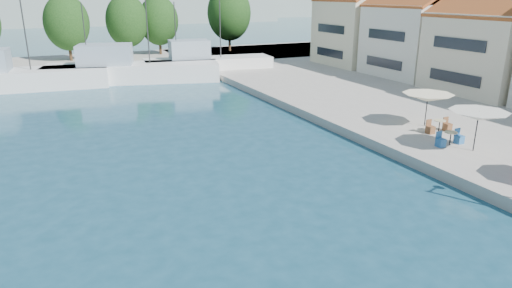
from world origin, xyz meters
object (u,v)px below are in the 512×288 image
umbrella_cream (428,98)px  trawler_02 (7,78)px  trawler_04 (206,64)px  trawler_03 (129,71)px  umbrella_white (478,116)px

umbrella_cream → trawler_02: bearing=131.8°
trawler_02 → trawler_04: (19.78, 0.38, 0.00)m
trawler_02 → trawler_03: bearing=3.6°
trawler_04 → umbrella_cream: (4.94, -28.00, 1.37)m
trawler_03 → trawler_04: size_ratio=1.24×
trawler_04 → umbrella_white: bearing=-76.4°
trawler_04 → trawler_02: bearing=-171.7°
trawler_02 → umbrella_white: size_ratio=5.66×
trawler_02 → trawler_03: (11.13, -0.58, -0.00)m
umbrella_cream → trawler_03: bearing=116.7°
trawler_02 → umbrella_white: (23.47, -32.40, 1.48)m
umbrella_white → trawler_03: bearing=111.2°
trawler_03 → umbrella_white: (12.34, -31.83, 1.48)m
trawler_03 → trawler_04: 8.70m
trawler_03 → umbrella_white: trawler_03 is taller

